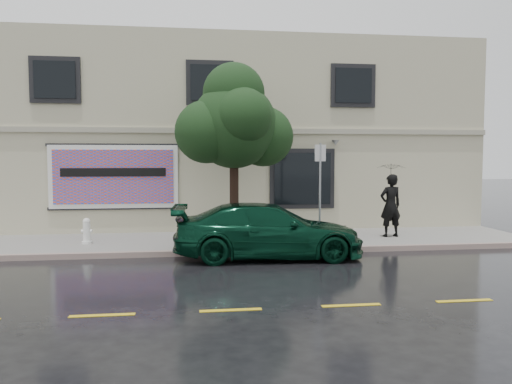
{
  "coord_description": "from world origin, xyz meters",
  "views": [
    {
      "loc": [
        -0.69,
        -12.11,
        2.7
      ],
      "look_at": [
        1.2,
        2.2,
        1.69
      ],
      "focal_mm": 35.0,
      "sensor_mm": 36.0,
      "label": 1
    }
  ],
  "objects": [
    {
      "name": "building",
      "position": [
        0.0,
        9.0,
        3.5
      ],
      "size": [
        20.0,
        8.12,
        7.0
      ],
      "color": "#BCB097",
      "rests_on": "ground"
    },
    {
      "name": "umbrella",
      "position": [
        5.67,
        3.08,
        2.5
      ],
      "size": [
        0.99,
        0.99,
        0.69
      ],
      "primitive_type": "imported",
      "rotation": [
        0.0,
        0.0,
        -0.07
      ],
      "color": "black",
      "rests_on": "pedestrian"
    },
    {
      "name": "sidewalk",
      "position": [
        0.0,
        3.25,
        0.07
      ],
      "size": [
        20.0,
        3.5,
        0.15
      ],
      "primitive_type": "cube",
      "color": "gray",
      "rests_on": "ground"
    },
    {
      "name": "sign_pole",
      "position": [
        3.02,
        1.86,
        1.89
      ],
      "size": [
        0.35,
        0.13,
        2.95
      ],
      "rotation": [
        0.0,
        0.0,
        0.32
      ],
      "color": "gray",
      "rests_on": "sidewalk"
    },
    {
      "name": "road_marking",
      "position": [
        0.0,
        -3.5,
        0.01
      ],
      "size": [
        19.0,
        0.12,
        0.01
      ],
      "primitive_type": "cube",
      "color": "gold",
      "rests_on": "ground"
    },
    {
      "name": "fire_hydrant",
      "position": [
        -3.73,
        3.0,
        0.52
      ],
      "size": [
        0.31,
        0.29,
        0.76
      ],
      "rotation": [
        0.0,
        0.0,
        -0.38
      ],
      "color": "white",
      "rests_on": "sidewalk"
    },
    {
      "name": "billboard",
      "position": [
        -3.2,
        4.92,
        2.05
      ],
      "size": [
        4.3,
        0.16,
        2.2
      ],
      "color": "white",
      "rests_on": "ground"
    },
    {
      "name": "car",
      "position": [
        1.37,
        0.98,
        0.73
      ],
      "size": [
        5.14,
        2.46,
        1.47
      ],
      "primitive_type": "imported",
      "rotation": [
        0.0,
        0.0,
        1.52
      ],
      "color": "black",
      "rests_on": "ground"
    },
    {
      "name": "street_tree",
      "position": [
        0.61,
        2.67,
        3.61
      ],
      "size": [
        2.54,
        2.54,
        4.76
      ],
      "color": "#301C15",
      "rests_on": "sidewalk"
    },
    {
      "name": "ground",
      "position": [
        0.0,
        0.0,
        0.0
      ],
      "size": [
        90.0,
        90.0,
        0.0
      ],
      "primitive_type": "plane",
      "color": "black",
      "rests_on": "ground"
    },
    {
      "name": "curb",
      "position": [
        0.0,
        1.5,
        0.07
      ],
      "size": [
        20.0,
        0.18,
        0.16
      ],
      "primitive_type": "cube",
      "color": "gray",
      "rests_on": "ground"
    },
    {
      "name": "pedestrian",
      "position": [
        5.67,
        3.08,
        1.15
      ],
      "size": [
        0.8,
        0.59,
        2.01
      ],
      "primitive_type": "imported",
      "rotation": [
        0.0,
        0.0,
        3.29
      ],
      "color": "black",
      "rests_on": "sidewalk"
    }
  ]
}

